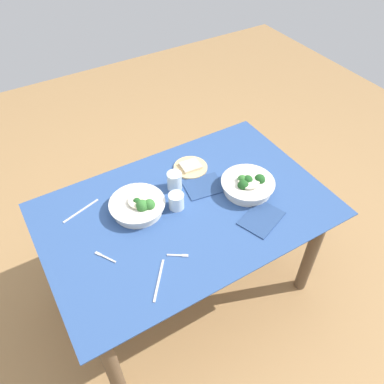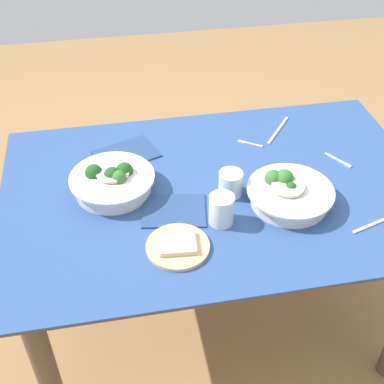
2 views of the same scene
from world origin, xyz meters
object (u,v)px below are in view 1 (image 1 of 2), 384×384
object	(u,v)px
table_knife_left	(81,211)
broccoli_bowl_far	(138,206)
table_knife_right	(159,280)
water_glass_center	(176,201)
fork_by_near_bowl	(179,255)
water_glass_side	(175,181)
fork_by_far_bowl	(104,257)
broccoli_bowl_near	(248,185)
bread_side_plate	(191,167)
napkin_folded_upper	(204,186)
napkin_folded_lower	(261,218)

from	to	relation	value
table_knife_left	broccoli_bowl_far	bearing A→B (deg)	-47.04
broccoli_bowl_far	table_knife_right	xyz separation A→B (m)	(-0.10, -0.41, -0.03)
water_glass_center	fork_by_near_bowl	size ratio (longest dim) A/B	0.98
water_glass_side	fork_by_far_bowl	distance (m)	0.54
broccoli_bowl_near	bread_side_plate	xyz separation A→B (m)	(-0.17, 0.30, -0.03)
broccoli_bowl_far	napkin_folded_upper	distance (m)	0.37
fork_by_near_bowl	napkin_folded_upper	size ratio (longest dim) A/B	0.43
table_knife_right	napkin_folded_lower	distance (m)	0.59
broccoli_bowl_far	fork_by_far_bowl	world-z (taller)	broccoli_bowl_far
bread_side_plate	table_knife_left	distance (m)	0.63
fork_by_near_bowl	napkin_folded_lower	distance (m)	0.45
water_glass_side	napkin_folded_upper	world-z (taller)	water_glass_side
water_glass_side	napkin_folded_upper	xyz separation A→B (m)	(0.13, -0.07, -0.05)
bread_side_plate	fork_by_near_bowl	xyz separation A→B (m)	(-0.34, -0.48, -0.01)
broccoli_bowl_near	fork_by_far_bowl	distance (m)	0.80
broccoli_bowl_near	fork_by_far_bowl	bearing A→B (deg)	-178.81
broccoli_bowl_far	fork_by_far_bowl	size ratio (longest dim) A/B	2.74
broccoli_bowl_near	water_glass_side	size ratio (longest dim) A/B	2.83
broccoli_bowl_near	fork_by_near_bowl	distance (m)	0.54
water_glass_center	fork_by_far_bowl	world-z (taller)	water_glass_center
broccoli_bowl_far	napkin_folded_lower	world-z (taller)	broccoli_bowl_far
table_knife_left	napkin_folded_upper	world-z (taller)	napkin_folded_upper
broccoli_bowl_far	fork_by_far_bowl	distance (m)	0.31
napkin_folded_upper	napkin_folded_lower	bearing A→B (deg)	-70.05
water_glass_center	fork_by_far_bowl	bearing A→B (deg)	-166.56
water_glass_center	table_knife_left	world-z (taller)	water_glass_center
bread_side_plate	table_knife_left	bearing A→B (deg)	179.60
fork_by_far_bowl	fork_by_near_bowl	xyz separation A→B (m)	(0.29, -0.16, 0.00)
broccoli_bowl_near	fork_by_far_bowl	world-z (taller)	broccoli_bowl_near
broccoli_bowl_far	table_knife_right	bearing A→B (deg)	-103.82
fork_by_far_bowl	table_knife_left	distance (m)	0.32
water_glass_center	broccoli_bowl_near	bearing A→B (deg)	-12.77
table_knife_right	napkin_folded_lower	xyz separation A→B (m)	(0.59, 0.05, 0.00)
broccoli_bowl_far	table_knife_right	world-z (taller)	broccoli_bowl_far
broccoli_bowl_far	water_glass_side	xyz separation A→B (m)	(0.23, 0.05, 0.02)
broccoli_bowl_far	water_glass_center	xyz separation A→B (m)	(0.17, -0.07, 0.01)
water_glass_center	bread_side_plate	bearing A→B (deg)	45.72
water_glass_center	water_glass_side	bearing A→B (deg)	64.60
table_knife_right	fork_by_near_bowl	bearing A→B (deg)	-25.32
bread_side_plate	table_knife_right	world-z (taller)	bread_side_plate
bread_side_plate	table_knife_right	size ratio (longest dim) A/B	0.90
broccoli_bowl_far	table_knife_left	bearing A→B (deg)	149.84
table_knife_left	napkin_folded_upper	bearing A→B (deg)	-31.87
fork_by_near_bowl	napkin_folded_lower	size ratio (longest dim) A/B	0.41
broccoli_bowl_near	napkin_folded_upper	size ratio (longest dim) A/B	1.40
bread_side_plate	napkin_folded_upper	bearing A→B (deg)	-94.88
fork_by_near_bowl	table_knife_left	size ratio (longest dim) A/B	0.41
broccoli_bowl_near	napkin_folded_lower	size ratio (longest dim) A/B	1.31
broccoli_bowl_far	water_glass_center	size ratio (longest dim) A/B	3.29
fork_by_far_bowl	broccoli_bowl_near	bearing A→B (deg)	-119.75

